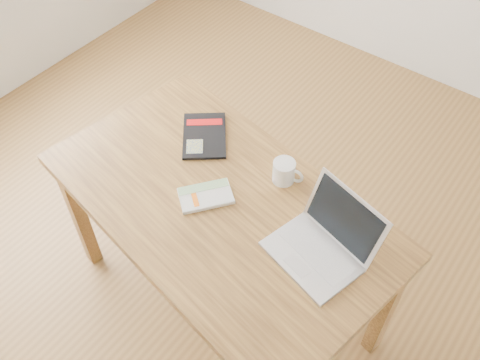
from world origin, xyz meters
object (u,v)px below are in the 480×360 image
Objects in this scene: white_guidebook at (206,196)px; coffee_mug at (285,171)px; desk at (220,216)px; laptop at (324,243)px; black_guidebook at (204,136)px.

coffee_mug is at bearing 90.79° from white_guidebook.
desk is 0.44m from laptop.
coffee_mug reaches higher than white_guidebook.
white_guidebook reaches higher than desk.
laptop is 0.34m from coffee_mug.
coffee_mug reaches higher than black_guidebook.
laptop is at bearing -42.26° from coffee_mug.
desk is 11.76× the size of coffee_mug.
desk is 0.36m from black_guidebook.
black_guidebook is (-0.21, 0.25, -0.00)m from white_guidebook.
desk is 3.95× the size of laptop.
coffee_mug reaches higher than desk.
white_guidebook is at bearing -157.99° from laptop.
laptop is (0.68, -0.18, 0.04)m from black_guidebook.
desk is 0.11m from white_guidebook.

